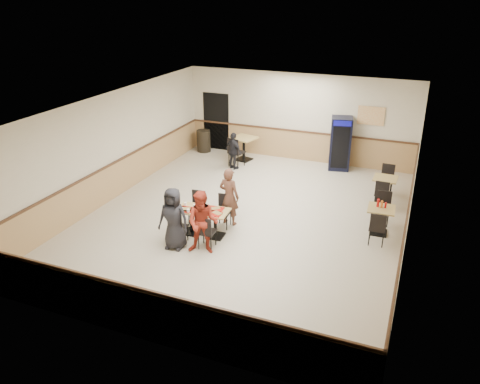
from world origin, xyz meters
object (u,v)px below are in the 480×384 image
at_px(diner_woman_left, 174,219).
at_px(side_table_far, 385,185).
at_px(lone_diner, 234,151).
at_px(side_table_near, 380,217).
at_px(back_table, 244,145).
at_px(pepsi_cooler, 340,143).
at_px(diner_woman_right, 203,223).
at_px(trash_bin, 204,141).
at_px(diner_man_opposite, 229,197).
at_px(main_table, 203,218).

bearing_deg(diner_woman_left, side_table_far, 43.16).
bearing_deg(lone_diner, side_table_near, 177.08).
bearing_deg(lone_diner, back_table, -63.80).
height_order(lone_diner, side_table_near, lone_diner).
relative_size(lone_diner, pepsi_cooler, 0.71).
distance_m(diner_woman_left, back_table, 6.26).
bearing_deg(pepsi_cooler, back_table, 175.10).
distance_m(diner_woman_right, lone_diner, 5.43).
xyz_separation_m(back_table, trash_bin, (-1.73, 0.35, -0.15)).
height_order(side_table_near, side_table_far, side_table_far).
bearing_deg(diner_man_opposite, back_table, -66.30).
bearing_deg(diner_man_opposite, main_table, 72.66).
height_order(lone_diner, pepsi_cooler, pepsi_cooler).
height_order(diner_man_opposite, side_table_far, diner_man_opposite).
distance_m(diner_man_opposite, pepsi_cooler, 5.36).
relative_size(lone_diner, side_table_far, 1.81).
bearing_deg(diner_woman_right, trash_bin, 102.86).
distance_m(diner_woman_left, side_table_near, 5.00).
relative_size(side_table_near, side_table_far, 0.99).
bearing_deg(trash_bin, diner_man_opposite, -57.73).
relative_size(side_table_near, back_table, 0.73).
relative_size(main_table, back_table, 1.40).
bearing_deg(diner_woman_right, side_table_near, 20.75).
bearing_deg(main_table, pepsi_cooler, 65.54).
bearing_deg(diner_woman_left, side_table_near, 25.75).
height_order(side_table_far, back_table, back_table).
distance_m(side_table_near, pepsi_cooler, 4.54).
xyz_separation_m(back_table, pepsi_cooler, (3.25, 0.39, 0.33)).
height_order(diner_woman_left, pepsi_cooler, pepsi_cooler).
distance_m(side_table_near, side_table_far, 2.07).
bearing_deg(lone_diner, trash_bin, -10.38).
distance_m(diner_woman_left, side_table_far, 6.20).
xyz_separation_m(lone_diner, back_table, (0.00, 0.93, -0.08)).
xyz_separation_m(lone_diner, pepsi_cooler, (3.25, 1.33, 0.25)).
bearing_deg(side_table_far, diner_man_opposite, -139.98).
xyz_separation_m(diner_woman_right, trash_bin, (-3.16, 6.52, -0.35)).
distance_m(diner_woman_left, lone_diner, 5.34).
xyz_separation_m(side_table_near, side_table_far, (-0.12, 2.06, 0.00)).
xyz_separation_m(side_table_far, trash_bin, (-6.67, 2.04, -0.06)).
xyz_separation_m(main_table, diner_man_opposite, (0.35, 0.79, 0.30)).
bearing_deg(diner_woman_right, pepsi_cooler, 61.49).
bearing_deg(main_table, side_table_near, 18.95).
bearing_deg(main_table, lone_diner, 99.48).
relative_size(main_table, diner_man_opposite, 0.86).
bearing_deg(pepsi_cooler, diner_man_opposite, -121.80).
bearing_deg(side_table_far, diner_woman_right, -127.98).
bearing_deg(diner_woman_left, diner_man_opposite, 62.10).
bearing_deg(diner_man_opposite, side_table_near, -159.60).
relative_size(main_table, lone_diner, 1.04).
distance_m(diner_man_opposite, side_table_near, 3.75).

